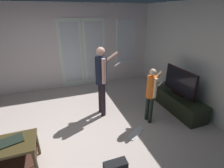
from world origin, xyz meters
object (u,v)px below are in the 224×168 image
Objects in this scene: flat_screen_tv at (180,82)px; coffee_table at (4,153)px; person_child at (151,91)px; laptop_closed at (11,141)px; tv_stand at (176,101)px; loose_keyboard at (136,133)px; person_adult at (102,76)px.

coffee_table is at bearing -169.86° from flat_screen_tv.
person_child is (2.69, 0.43, 0.36)m from coffee_table.
person_child reaches higher than laptop_closed.
tv_stand is at bearing -5.28° from laptop_closed.
laptop_closed is at bearing -177.87° from loose_keyboard.
person_adult is 1.11m from person_child.
person_adult is 4.89× the size of laptop_closed.
loose_keyboard is at bearing -159.32° from flat_screen_tv.
loose_keyboard is at bearing -66.41° from person_adult.
tv_stand is 1.99m from person_adult.
tv_stand is at bearing -65.51° from flat_screen_tv.
person_child is 0.92m from loose_keyboard.
person_child is at bearing -6.50° from laptop_closed.
laptop_closed is at bearing -170.26° from flat_screen_tv.
coffee_table is 0.57× the size of tv_stand.
person_adult is 3.65× the size of loose_keyboard.
flat_screen_tv is 2.27× the size of loose_keyboard.
person_adult reaches higher than flat_screen_tv.
tv_stand is (3.60, 0.64, -0.17)m from coffee_table.
laptop_closed reaches higher than coffee_table.
flat_screen_tv is at bearing -5.22° from laptop_closed.
flat_screen_tv is at bearing 13.31° from person_child.
flat_screen_tv is (3.60, 0.64, 0.36)m from coffee_table.
coffee_table is 3.68m from flat_screen_tv.
coffee_table is 2.75m from person_child.
loose_keyboard is at bearing 3.18° from coffee_table.
person_adult is at bearing 30.53° from coffee_table.
tv_stand is at bearing 10.08° from coffee_table.
person_adult is (-1.79, 0.42, 0.22)m from flat_screen_tv.
flat_screen_tv is 0.94m from person_child.
person_adult is 1.30× the size of person_child.
laptop_closed is at bearing 21.70° from coffee_table.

